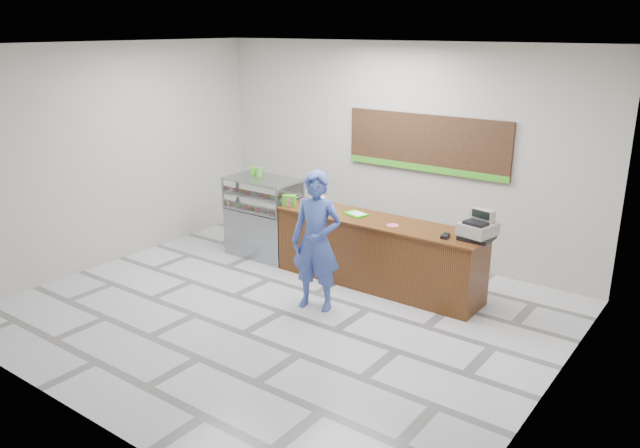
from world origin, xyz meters
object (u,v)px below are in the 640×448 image
Objects in this scene: display_case at (264,217)px; serving_tray at (356,214)px; customer at (316,241)px; sales_counter at (377,253)px; cash_register at (478,229)px.

serving_tray is at bearing 1.22° from display_case.
serving_tray is 1.18m from customer.
sales_counter is 2.45× the size of display_case.
cash_register reaches higher than serving_tray.
customer is (0.13, -1.17, -0.08)m from serving_tray.
customer is at bearing -65.76° from serving_tray.
sales_counter is at bearing 12.51° from serving_tray.
sales_counter is 7.98× the size of serving_tray.
customer is (-1.78, -1.18, -0.21)m from cash_register.
serving_tray is (-0.41, 0.04, 0.52)m from sales_counter.
sales_counter is 1.25m from customer.
cash_register is 0.26× the size of customer.
cash_register is at bearing 1.85° from sales_counter.
cash_register reaches higher than sales_counter.
serving_tray is at bearing -168.03° from cash_register.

